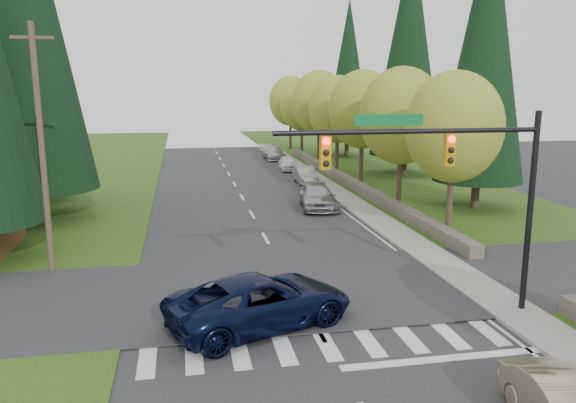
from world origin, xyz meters
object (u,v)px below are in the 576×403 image
object	(u,v)px
parked_car_b	(320,198)
parked_car_d	(288,163)
parked_car_c	(305,175)
parked_car_e	(274,153)
parked_car_a	(316,196)
suv_navy	(261,301)

from	to	relation	value
parked_car_b	parked_car_d	size ratio (longest dim) A/B	1.19
parked_car_d	parked_car_c	bearing A→B (deg)	-85.05
parked_car_b	parked_car_e	world-z (taller)	parked_car_e
parked_car_a	parked_car_b	xyz separation A→B (m)	(0.26, 0.08, -0.14)
parked_car_c	parked_car_e	distance (m)	15.20
suv_navy	parked_car_a	bearing A→B (deg)	-40.14
suv_navy	parked_car_e	size ratio (longest dim) A/B	1.25
suv_navy	parked_car_d	bearing A→B (deg)	-33.15
parked_car_a	parked_car_d	xyz separation A→B (m)	(1.40, 16.64, -0.14)
suv_navy	parked_car_b	xyz separation A→B (m)	(6.19, 17.00, -0.17)
parked_car_a	parked_car_b	distance (m)	0.30
parked_car_a	parked_car_d	world-z (taller)	parked_car_a
parked_car_d	parked_car_e	world-z (taller)	parked_car_e
suv_navy	parked_car_b	bearing A→B (deg)	-40.84
parked_car_e	parked_car_b	bearing A→B (deg)	-93.62
suv_navy	parked_car_c	xyz separation A→B (m)	(7.33, 26.44, -0.17)
parked_car_e	suv_navy	bearing A→B (deg)	-100.95
suv_navy	parked_car_c	world-z (taller)	suv_navy
parked_car_a	parked_car_e	xyz separation A→B (m)	(1.40, 24.72, -0.10)
parked_car_c	parked_car_e	size ratio (longest dim) A/B	0.84
parked_car_c	parked_car_d	xyz separation A→B (m)	(0.00, 7.11, -0.01)
parked_car_a	parked_car_c	bearing A→B (deg)	89.22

